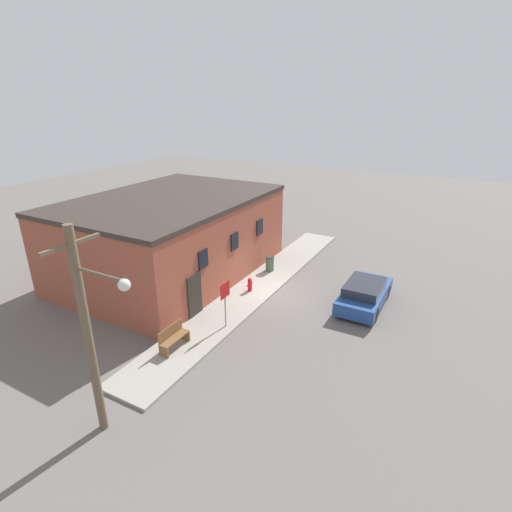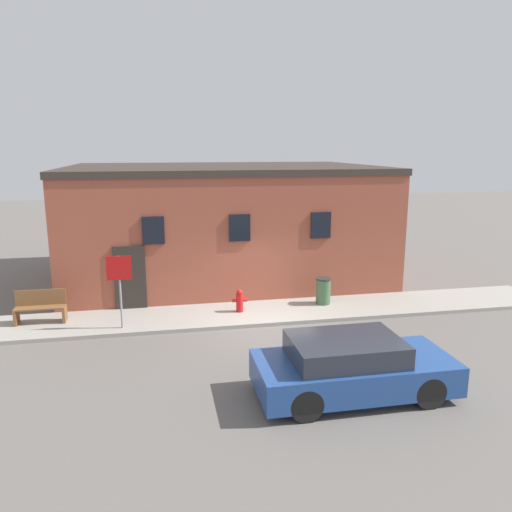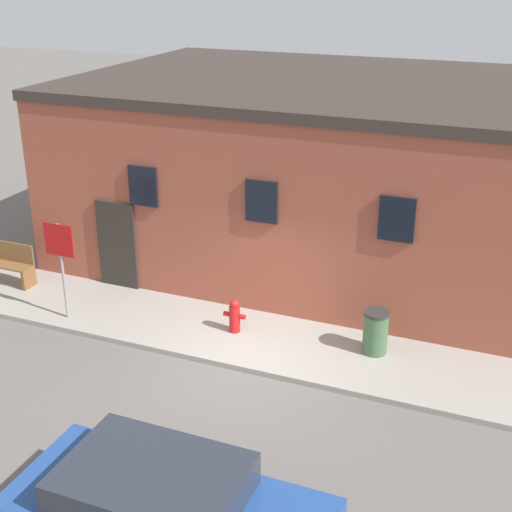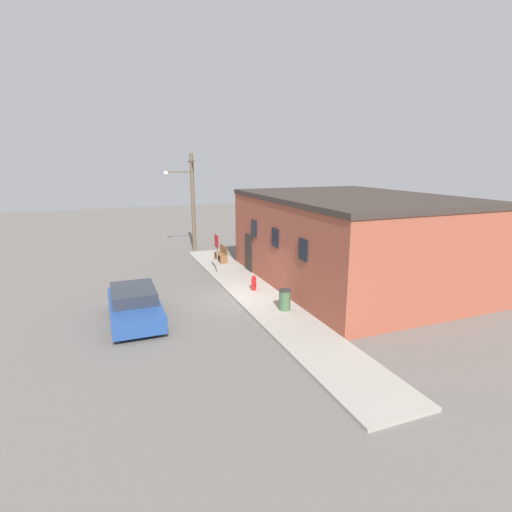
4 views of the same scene
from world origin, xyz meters
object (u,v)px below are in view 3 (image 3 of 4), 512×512
at_px(trash_bin, 376,332).
at_px(bench, 6,264).
at_px(stop_sign, 60,253).
at_px(fire_hydrant, 235,316).

bearing_deg(trash_bin, bench, -179.43).
xyz_separation_m(bench, trash_bin, (8.95, 0.09, -0.02)).
bearing_deg(stop_sign, trash_bin, 9.39).
xyz_separation_m(fire_hydrant, bench, (-6.04, 0.19, 0.11)).
relative_size(fire_hydrant, bench, 0.51).
height_order(bench, trash_bin, bench).
height_order(fire_hydrant, trash_bin, trash_bin).
distance_m(fire_hydrant, stop_sign, 3.88).
bearing_deg(trash_bin, fire_hydrant, -174.58).
distance_m(stop_sign, bench, 2.82).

